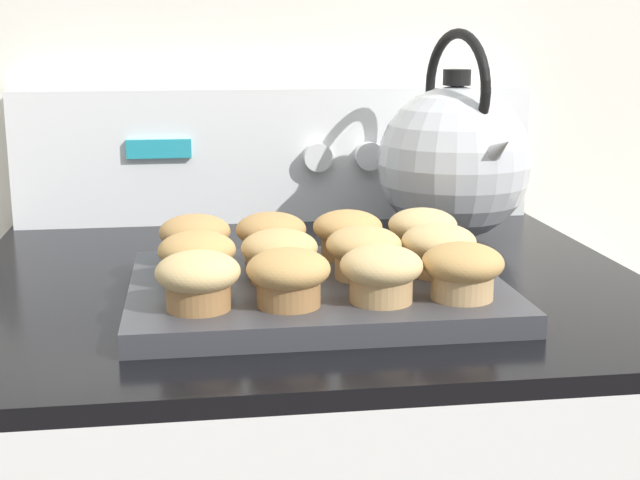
# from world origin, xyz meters

# --- Properties ---
(wall_back) EXTENTS (8.00, 0.05, 2.40)m
(wall_back) POSITION_xyz_m (0.00, 0.71, 1.20)
(wall_back) COLOR silver
(wall_back) RESTS_ON ground_plane
(control_panel) EXTENTS (0.73, 0.07, 0.19)m
(control_panel) POSITION_xyz_m (0.00, 0.66, 1.02)
(control_panel) COLOR white
(control_panel) RESTS_ON stove_range
(muffin_pan) EXTENTS (0.37, 0.29, 0.02)m
(muffin_pan) POSITION_xyz_m (0.00, 0.25, 0.93)
(muffin_pan) COLOR #38383D
(muffin_pan) RESTS_ON stove_range
(muffin_r0_c0) EXTENTS (0.08, 0.08, 0.05)m
(muffin_r0_c0) POSITION_xyz_m (-0.12, 0.17, 0.97)
(muffin_r0_c0) COLOR olive
(muffin_r0_c0) RESTS_ON muffin_pan
(muffin_r0_c1) EXTENTS (0.08, 0.08, 0.05)m
(muffin_r0_c1) POSITION_xyz_m (-0.04, 0.17, 0.97)
(muffin_r0_c1) COLOR olive
(muffin_r0_c1) RESTS_ON muffin_pan
(muffin_r0_c2) EXTENTS (0.08, 0.08, 0.05)m
(muffin_r0_c2) POSITION_xyz_m (0.05, 0.17, 0.97)
(muffin_r0_c2) COLOR tan
(muffin_r0_c2) RESTS_ON muffin_pan
(muffin_r0_c3) EXTENTS (0.08, 0.08, 0.05)m
(muffin_r0_c3) POSITION_xyz_m (0.12, 0.17, 0.97)
(muffin_r0_c3) COLOR tan
(muffin_r0_c3) RESTS_ON muffin_pan
(muffin_r1_c0) EXTENTS (0.08, 0.08, 0.05)m
(muffin_r1_c0) POSITION_xyz_m (-0.12, 0.25, 0.97)
(muffin_r1_c0) COLOR tan
(muffin_r1_c0) RESTS_ON muffin_pan
(muffin_r1_c1) EXTENTS (0.08, 0.08, 0.05)m
(muffin_r1_c1) POSITION_xyz_m (-0.04, 0.25, 0.97)
(muffin_r1_c1) COLOR #A37A4C
(muffin_r1_c1) RESTS_ON muffin_pan
(muffin_r1_c2) EXTENTS (0.08, 0.08, 0.05)m
(muffin_r1_c2) POSITION_xyz_m (0.05, 0.25, 0.97)
(muffin_r1_c2) COLOR tan
(muffin_r1_c2) RESTS_ON muffin_pan
(muffin_r1_c3) EXTENTS (0.08, 0.08, 0.05)m
(muffin_r1_c3) POSITION_xyz_m (0.13, 0.25, 0.97)
(muffin_r1_c3) COLOR #A37A4C
(muffin_r1_c3) RESTS_ON muffin_pan
(muffin_r2_c0) EXTENTS (0.08, 0.08, 0.05)m
(muffin_r2_c0) POSITION_xyz_m (-0.12, 0.33, 0.97)
(muffin_r2_c0) COLOR tan
(muffin_r2_c0) RESTS_ON muffin_pan
(muffin_r2_c1) EXTENTS (0.08, 0.08, 0.05)m
(muffin_r2_c1) POSITION_xyz_m (-0.04, 0.33, 0.97)
(muffin_r2_c1) COLOR tan
(muffin_r2_c1) RESTS_ON muffin_pan
(muffin_r2_c2) EXTENTS (0.08, 0.08, 0.05)m
(muffin_r2_c2) POSITION_xyz_m (0.05, 0.33, 0.97)
(muffin_r2_c2) COLOR olive
(muffin_r2_c2) RESTS_ON muffin_pan
(muffin_r2_c3) EXTENTS (0.08, 0.08, 0.05)m
(muffin_r2_c3) POSITION_xyz_m (0.13, 0.33, 0.97)
(muffin_r2_c3) COLOR #A37A4C
(muffin_r2_c3) RESTS_ON muffin_pan
(tea_kettle) EXTENTS (0.20, 0.23, 0.27)m
(tea_kettle) POSITION_xyz_m (0.21, 0.50, 1.03)
(tea_kettle) COLOR silver
(tea_kettle) RESTS_ON stove_range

